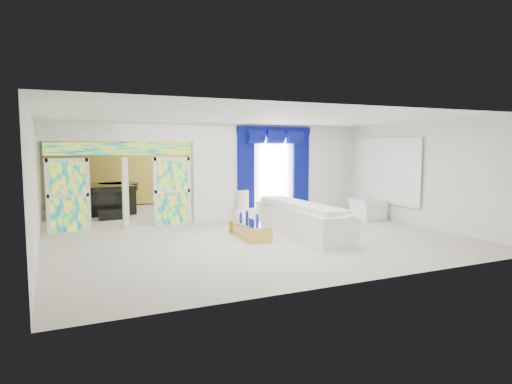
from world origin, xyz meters
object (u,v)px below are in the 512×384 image
armchair (367,209)px  coffee_table (250,230)px  console_table (252,214)px  grand_piano (108,199)px  white_sofa (301,221)px

armchair → coffee_table: bearing=107.4°
console_table → grand_piano: 5.33m
armchair → grand_piano: bearing=60.7°
coffee_table → grand_piano: grand_piano is taller
white_sofa → coffee_table: (-1.35, 0.30, -0.19)m
coffee_table → grand_piano: 6.61m
console_table → armchair: 3.68m
white_sofa → console_table: bearing=98.9°
armchair → grand_piano: 8.86m
console_table → armchair: size_ratio=1.12×
white_sofa → grand_piano: bearing=127.7°
white_sofa → armchair: (3.18, 1.31, -0.04)m
grand_piano → console_table: bearing=-48.0°
white_sofa → coffee_table: bearing=171.7°
coffee_table → armchair: armchair is taller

